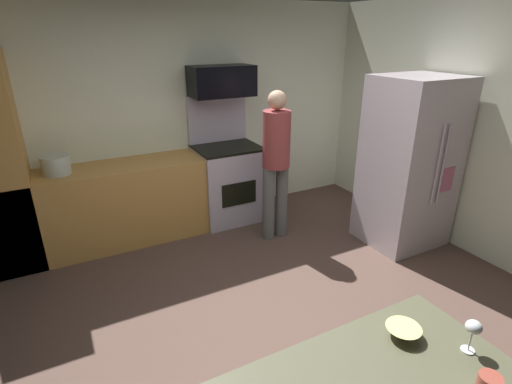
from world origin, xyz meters
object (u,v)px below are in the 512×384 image
object	(u,v)px
microwave	(222,81)
refrigerator	(409,163)
mixing_bowl_large	(403,332)
person_cook	(276,159)
oven_range	(228,180)
stock_pot	(56,165)
wine_glass_far	(473,329)

from	to	relation	value
microwave	refrigerator	world-z (taller)	microwave
refrigerator	mixing_bowl_large	xyz separation A→B (m)	(-2.04, -1.82, 0.01)
refrigerator	person_cook	distance (m)	1.44
oven_range	microwave	bearing A→B (deg)	90.00
refrigerator	person_cook	world-z (taller)	refrigerator
stock_pot	mixing_bowl_large	bearing A→B (deg)	-67.67
person_cook	stock_pot	bearing A→B (deg)	161.40
person_cook	wine_glass_far	size ratio (longest dim) A/B	10.19
microwave	stock_pot	distance (m)	2.00
microwave	wine_glass_far	bearing A→B (deg)	-95.32
stock_pot	microwave	bearing A→B (deg)	2.46
microwave	mixing_bowl_large	bearing A→B (deg)	-98.87
oven_range	wine_glass_far	distance (m)	3.52
microwave	wine_glass_far	xyz separation A→B (m)	(-0.33, -3.55, -0.68)
oven_range	stock_pot	world-z (taller)	oven_range
oven_range	refrigerator	distance (m)	2.13
person_cook	stock_pot	world-z (taller)	person_cook
refrigerator	mixing_bowl_large	distance (m)	2.74
person_cook	mixing_bowl_large	bearing A→B (deg)	-107.41
microwave	person_cook	size ratio (longest dim) A/B	0.44
microwave	stock_pot	size ratio (longest dim) A/B	2.70
wine_glass_far	stock_pot	distance (m)	3.80
microwave	wine_glass_far	world-z (taller)	microwave
person_cook	stock_pot	xyz separation A→B (m)	(-2.14, 0.72, 0.05)
oven_range	microwave	world-z (taller)	microwave
wine_glass_far	person_cook	bearing A→B (deg)	77.57
oven_range	refrigerator	size ratio (longest dim) A/B	0.84
wine_glass_far	refrigerator	bearing A→B (deg)	47.60
microwave	mixing_bowl_large	world-z (taller)	microwave
oven_range	stock_pot	xyz separation A→B (m)	(-1.87, 0.01, 0.48)
refrigerator	mixing_bowl_large	bearing A→B (deg)	-138.25
person_cook	stock_pot	size ratio (longest dim) A/B	6.14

